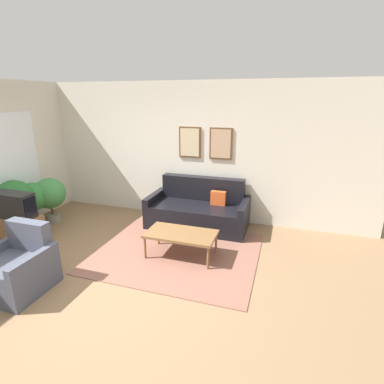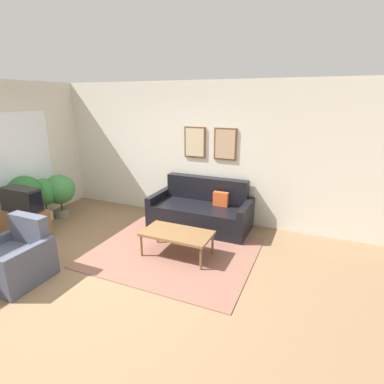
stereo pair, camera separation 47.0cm
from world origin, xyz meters
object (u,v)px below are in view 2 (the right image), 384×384
(tv, at_px, (21,199))
(potted_plant_tall, at_px, (25,195))
(coffee_table, at_px, (177,234))
(armchair, at_px, (16,260))
(couch, at_px, (201,211))

(tv, distance_m, potted_plant_tall, 0.51)
(coffee_table, height_order, armchair, armchair)
(tv, bearing_deg, potted_plant_tall, 135.68)
(couch, relative_size, armchair, 2.23)
(coffee_table, bearing_deg, tv, -168.84)
(coffee_table, relative_size, potted_plant_tall, 1.05)
(couch, distance_m, armchair, 3.12)
(coffee_table, height_order, potted_plant_tall, potted_plant_tall)
(armchair, relative_size, potted_plant_tall, 0.82)
(couch, distance_m, tv, 3.15)
(couch, bearing_deg, coffee_table, -86.15)
(coffee_table, xyz_separation_m, armchair, (-1.72, -1.43, -0.08))
(armchair, height_order, potted_plant_tall, potted_plant_tall)
(tv, bearing_deg, armchair, -43.46)
(potted_plant_tall, bearing_deg, coffee_table, 3.32)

